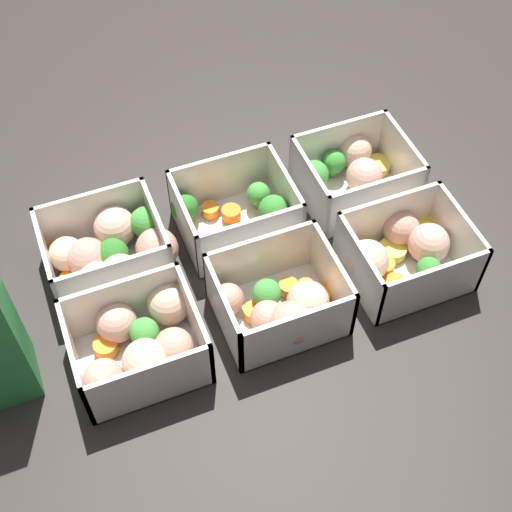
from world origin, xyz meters
name	(u,v)px	position (x,y,z in m)	size (l,w,h in m)	color
ground_plane	(256,269)	(0.00, 0.00, 0.00)	(4.00, 4.00, 0.00)	#282321
container_near_left	(353,172)	(-0.17, -0.08, 0.03)	(0.14, 0.13, 0.08)	silver
container_near_center	(237,213)	(0.00, -0.07, 0.03)	(0.14, 0.12, 0.08)	silver
container_near_right	(112,252)	(0.16, -0.07, 0.03)	(0.16, 0.14, 0.08)	silver
container_far_left	(403,251)	(-0.16, 0.06, 0.03)	(0.16, 0.13, 0.08)	silver
container_far_center	(280,306)	(0.00, 0.07, 0.03)	(0.15, 0.12, 0.08)	silver
container_far_right	(142,342)	(0.16, 0.06, 0.03)	(0.14, 0.13, 0.08)	silver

